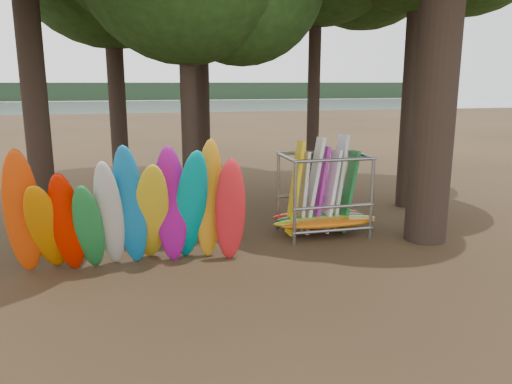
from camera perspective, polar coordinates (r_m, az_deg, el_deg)
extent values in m
plane|color=#47331E|center=(11.84, 1.59, -8.18)|extent=(120.00, 120.00, 0.00)
plane|color=gray|center=(70.84, -11.87, 8.85)|extent=(160.00, 160.00, 0.00)
cube|color=black|center=(120.71, -13.01, 11.14)|extent=(160.00, 4.00, 4.00)
cylinder|color=black|center=(14.02, -24.83, 19.05)|extent=(0.63, 0.63, 12.09)
cylinder|color=black|center=(16.29, -15.83, 14.38)|extent=(0.52, 0.52, 9.69)
cylinder|color=black|center=(18.59, -6.43, 19.80)|extent=(0.55, 0.55, 13.13)
cylinder|color=black|center=(17.92, 6.76, 17.09)|extent=(0.43, 0.43, 11.28)
cylinder|color=black|center=(13.48, -7.84, 12.99)|extent=(0.41, 0.41, 8.64)
cylinder|color=black|center=(17.52, 17.67, 17.75)|extent=(0.52, 0.52, 11.91)
ellipsoid|color=#E3410A|center=(11.62, -25.10, -2.27)|extent=(0.88, 1.32, 2.99)
ellipsoid|color=#D17004|center=(11.61, -22.82, -3.89)|extent=(0.89, 1.73, 2.36)
ellipsoid|color=red|center=(11.38, -20.77, -3.46)|extent=(0.75, 1.42, 2.55)
ellipsoid|color=#1F7B39|center=(11.29, -18.54, -4.02)|extent=(0.68, 1.66, 2.34)
ellipsoid|color=#B9B8B3|center=(11.22, -16.37, -2.70)|extent=(0.70, 1.89, 2.83)
ellipsoid|color=#1272B8|center=(11.19, -14.15, -1.84)|extent=(0.86, 1.70, 3.07)
ellipsoid|color=gold|center=(11.38, -11.87, -2.54)|extent=(0.85, 2.03, 2.71)
ellipsoid|color=#941081|center=(11.38, -9.69, -1.64)|extent=(0.86, 1.16, 2.94)
ellipsoid|color=#008D92|center=(11.42, -7.47, -1.71)|extent=(0.93, 1.74, 2.92)
ellipsoid|color=orange|center=(11.55, -5.36, -1.02)|extent=(0.64, 1.05, 3.04)
ellipsoid|color=red|center=(11.43, -2.96, -2.19)|extent=(0.80, 1.08, 2.65)
ellipsoid|color=#C3590A|center=(13.70, 8.35, -3.56)|extent=(2.73, 0.55, 0.24)
ellipsoid|color=#A7A216|center=(13.93, 7.96, -3.29)|extent=(3.02, 0.55, 0.24)
ellipsoid|color=#197429|center=(14.24, 7.43, -2.91)|extent=(2.63, 0.55, 0.24)
ellipsoid|color=red|center=(14.55, 6.93, -2.57)|extent=(2.62, 0.55, 0.24)
cube|color=yellow|center=(13.79, 4.49, 0.44)|extent=(0.50, 0.76, 2.63)
cube|color=silver|center=(13.99, 5.36, -0.09)|extent=(0.36, 0.75, 2.32)
cube|color=silver|center=(13.95, 6.52, 0.74)|extent=(0.63, 0.75, 2.72)
cube|color=#A71B9F|center=(14.21, 7.26, 0.34)|extent=(0.51, 0.75, 2.44)
cube|color=white|center=(14.14, 8.51, 0.07)|extent=(0.50, 0.75, 2.35)
cube|color=silver|center=(14.34, 9.25, 1.03)|extent=(0.50, 0.79, 2.75)
cube|color=#176A2D|center=(14.32, 10.48, 0.10)|extent=(0.56, 0.73, 2.33)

